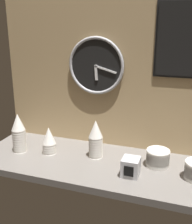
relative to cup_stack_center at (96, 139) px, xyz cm
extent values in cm
cube|color=slate|center=(10.22, -4.68, -13.68)|extent=(160.00, 56.00, 4.00)
cube|color=tan|center=(10.22, 21.82, 40.82)|extent=(160.00, 3.00, 105.00)
cone|color=white|center=(0.00, 0.00, -6.36)|extent=(8.53, 8.53, 10.64)
cone|color=white|center=(0.00, 0.00, -4.77)|extent=(8.53, 8.53, 10.64)
cone|color=white|center=(0.00, 0.00, -3.18)|extent=(8.53, 8.53, 10.64)
cone|color=white|center=(0.00, 0.00, -1.59)|extent=(8.53, 8.53, 10.64)
cone|color=white|center=(0.00, 0.00, 0.00)|extent=(8.53, 8.53, 10.64)
cone|color=white|center=(0.00, 0.00, 1.59)|extent=(8.53, 8.53, 10.64)
cone|color=white|center=(0.00, 0.00, 3.18)|extent=(8.53, 8.53, 10.64)
cone|color=white|center=(0.00, 0.00, 4.77)|extent=(8.53, 8.53, 10.64)
cone|color=white|center=(0.00, 0.00, 6.36)|extent=(8.53, 8.53, 10.64)
cone|color=white|center=(-47.85, -8.42, -6.36)|extent=(8.53, 8.53, 10.64)
cone|color=white|center=(-47.85, -8.42, -4.77)|extent=(8.53, 8.53, 10.64)
cone|color=white|center=(-47.85, -8.42, -3.18)|extent=(8.53, 8.53, 10.64)
cone|color=white|center=(-47.85, -8.42, -1.59)|extent=(8.53, 8.53, 10.64)
cone|color=white|center=(-47.85, -8.42, 0.00)|extent=(8.53, 8.53, 10.64)
cone|color=white|center=(-47.85, -8.42, 1.59)|extent=(8.53, 8.53, 10.64)
cone|color=white|center=(-47.85, -8.42, 3.18)|extent=(8.53, 8.53, 10.64)
cone|color=white|center=(-47.85, -8.42, 4.77)|extent=(8.53, 8.53, 10.64)
cone|color=white|center=(-47.85, -8.42, 6.36)|extent=(8.53, 8.53, 10.64)
cone|color=white|center=(-47.85, -8.42, 7.96)|extent=(8.53, 8.53, 10.64)
cone|color=white|center=(-28.90, -4.29, -6.36)|extent=(8.53, 8.53, 10.64)
cone|color=white|center=(-28.90, -4.29, -4.77)|extent=(8.53, 8.53, 10.64)
cone|color=white|center=(-28.90, -4.29, -3.18)|extent=(8.53, 8.53, 10.64)
cone|color=white|center=(-28.90, -4.29, -1.59)|extent=(8.53, 8.53, 10.64)
cone|color=white|center=(-28.90, -4.29, 0.00)|extent=(8.53, 8.53, 10.64)
cylinder|color=beige|center=(37.01, 0.63, -9.75)|extent=(12.94, 12.94, 3.87)
cylinder|color=beige|center=(37.01, 0.63, -7.76)|extent=(12.94, 12.94, 3.87)
cylinder|color=beige|center=(37.01, 0.63, -5.77)|extent=(12.94, 12.94, 3.87)
cylinder|color=beige|center=(37.01, 0.63, -3.78)|extent=(12.94, 12.94, 3.87)
torus|color=white|center=(37.01, 0.63, -2.43)|extent=(13.30, 13.30, 1.39)
cylinder|color=black|center=(-6.27, 19.22, 40.68)|extent=(35.46, 1.80, 35.46)
torus|color=#B2B2B7|center=(-6.27, 18.41, 40.68)|extent=(36.02, 1.98, 36.02)
cube|color=white|center=(-5.96, 17.92, 36.25)|extent=(2.22, 0.60, 8.96)
cube|color=white|center=(0.39, 17.92, 38.83)|extent=(13.63, 0.60, 4.76)
cylinder|color=white|center=(-6.27, 17.92, 40.68)|extent=(1.77, 0.60, 1.77)
cube|color=#B7B7BC|center=(24.81, -14.47, -6.78)|extent=(9.13, 9.73, 9.80)
cube|color=black|center=(24.81, -19.53, -6.78)|extent=(5.02, 0.40, 5.49)
camera|label=1|loc=(51.04, -146.07, 65.92)|focal=45.00mm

